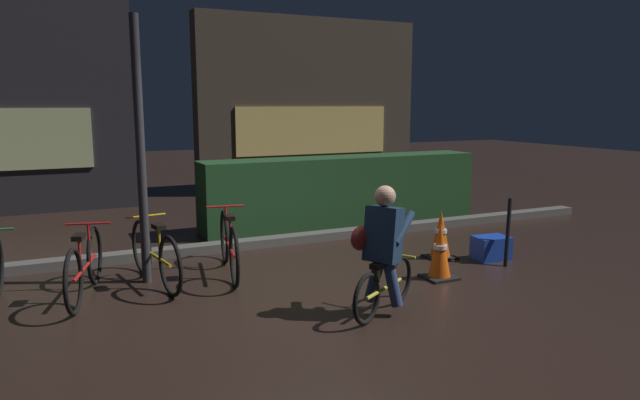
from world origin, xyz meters
name	(u,v)px	position (x,y,z in m)	size (l,w,h in m)	color
ground_plane	(327,292)	(0.00, 0.00, 0.00)	(40.00, 40.00, 0.00)	black
sidewalk_curb	(259,243)	(0.00, 2.20, 0.06)	(12.00, 0.24, 0.12)	#56544F
hedge_row	(343,190)	(1.80, 3.10, 0.57)	(4.80, 0.70, 1.14)	#214723
storefront_right	(309,105)	(3.00, 7.20, 1.97)	(5.39, 0.54, 3.96)	#42382D
street_post	(141,153)	(-1.69, 1.20, 1.47)	(0.10, 0.10, 2.94)	#2D2D33
parked_bike_left_mid	(85,266)	(-2.34, 0.91, 0.34)	(0.53, 1.57, 0.74)	black
parked_bike_center_left	(155,255)	(-1.61, 1.06, 0.34)	(0.46, 1.61, 0.75)	black
parked_bike_center_right	(229,245)	(-0.75, 1.10, 0.35)	(0.46, 1.68, 0.78)	black
traffic_cone_near	(440,252)	(1.40, -0.10, 0.32)	(0.36, 0.36, 0.66)	black
traffic_cone_far	(441,235)	(1.95, 0.63, 0.31)	(0.36, 0.36, 0.64)	black
blue_crate	(491,248)	(2.52, 0.30, 0.15)	(0.44, 0.32, 0.30)	#193DB7
cyclist	(381,250)	(0.20, -0.77, 0.63)	(1.03, 0.66, 1.25)	black
closed_umbrella	(508,232)	(2.55, 0.05, 0.41)	(0.05, 0.05, 0.85)	black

